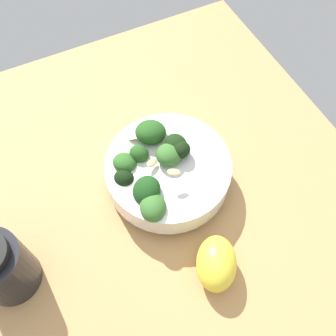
{
  "coord_description": "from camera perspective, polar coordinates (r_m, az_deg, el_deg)",
  "views": [
    {
      "loc": [
        -25.25,
        8.2,
        50.8
      ],
      "look_at": [
        -0.63,
        -3.81,
        4.0
      ],
      "focal_mm": 40.82,
      "sensor_mm": 36.0,
      "label": 1
    }
  ],
  "objects": [
    {
      "name": "lemon_wedge",
      "position": [
        0.51,
        7.22,
        -13.94
      ],
      "size": [
        8.94,
        8.2,
        5.1
      ],
      "primitive_type": "ellipsoid",
      "rotation": [
        0.0,
        0.0,
        5.75
      ],
      "color": "yellow",
      "rests_on": "ground_plane"
    },
    {
      "name": "bowl_of_broccoli",
      "position": [
        0.55,
        -0.38,
        -0.25
      ],
      "size": [
        17.92,
        17.92,
        8.69
      ],
      "color": "white",
      "rests_on": "ground_plane"
    },
    {
      "name": "ground_plane",
      "position": [
        0.59,
        -3.59,
        -3.88
      ],
      "size": [
        65.82,
        65.82,
        4.08
      ],
      "primitive_type": "cube",
      "color": "tan"
    },
    {
      "name": "bottle_short",
      "position": [
        0.52,
        -23.77,
        -13.41
      ],
      "size": [
        7.31,
        7.31,
        10.59
      ],
      "color": "black",
      "rests_on": "ground_plane"
    }
  ]
}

